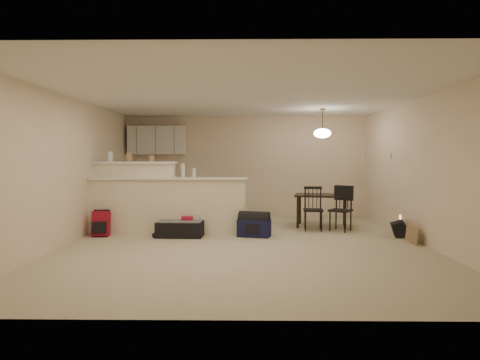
{
  "coord_description": "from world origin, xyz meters",
  "views": [
    {
      "loc": [
        0.01,
        -7.28,
        1.47
      ],
      "look_at": [
        -0.1,
        0.7,
        1.05
      ],
      "focal_mm": 32.0,
      "sensor_mm": 36.0,
      "label": 1
    }
  ],
  "objects_px": {
    "suitcase": "(181,229)",
    "dining_chair_near": "(313,209)",
    "pendant_lamp": "(322,133)",
    "red_backpack": "(101,224)",
    "black_daypack": "(399,229)",
    "navy_duffel": "(254,228)",
    "dining_chair_far": "(341,209)",
    "dining_table": "(322,198)"
  },
  "relations": [
    {
      "from": "dining_chair_far",
      "to": "suitcase",
      "type": "bearing_deg",
      "value": -133.64
    },
    {
      "from": "black_daypack",
      "to": "dining_chair_far",
      "type": "bearing_deg",
      "value": 70.18
    },
    {
      "from": "red_backpack",
      "to": "dining_chair_far",
      "type": "bearing_deg",
      "value": 3.49
    },
    {
      "from": "navy_duffel",
      "to": "dining_chair_far",
      "type": "bearing_deg",
      "value": 32.49
    },
    {
      "from": "navy_duffel",
      "to": "dining_chair_near",
      "type": "bearing_deg",
      "value": 43.13
    },
    {
      "from": "red_backpack",
      "to": "navy_duffel",
      "type": "bearing_deg",
      "value": -4.01
    },
    {
      "from": "suitcase",
      "to": "navy_duffel",
      "type": "xyz_separation_m",
      "value": [
        1.37,
        0.0,
        0.02
      ]
    },
    {
      "from": "pendant_lamp",
      "to": "suitcase",
      "type": "xyz_separation_m",
      "value": [
        -2.83,
        -1.15,
        -1.85
      ]
    },
    {
      "from": "pendant_lamp",
      "to": "dining_table",
      "type": "bearing_deg",
      "value": 45.0
    },
    {
      "from": "dining_chair_far",
      "to": "black_daypack",
      "type": "bearing_deg",
      "value": 2.89
    },
    {
      "from": "pendant_lamp",
      "to": "dining_chair_far",
      "type": "bearing_deg",
      "value": -62.9
    },
    {
      "from": "dining_chair_far",
      "to": "pendant_lamp",
      "type": "bearing_deg",
      "value": 152.44
    },
    {
      "from": "red_backpack",
      "to": "suitcase",
      "type": "bearing_deg",
      "value": -4.01
    },
    {
      "from": "navy_duffel",
      "to": "black_daypack",
      "type": "height_order",
      "value": "navy_duffel"
    },
    {
      "from": "dining_table",
      "to": "dining_chair_far",
      "type": "xyz_separation_m",
      "value": [
        0.28,
        -0.55,
        -0.16
      ]
    },
    {
      "from": "red_backpack",
      "to": "black_daypack",
      "type": "height_order",
      "value": "red_backpack"
    },
    {
      "from": "dining_chair_near",
      "to": "suitcase",
      "type": "bearing_deg",
      "value": -159.1
    },
    {
      "from": "red_backpack",
      "to": "dining_chair_near",
      "type": "bearing_deg",
      "value": 5.63
    },
    {
      "from": "dining_chair_near",
      "to": "black_daypack",
      "type": "xyz_separation_m",
      "value": [
        1.48,
        -0.69,
        -0.3
      ]
    },
    {
      "from": "dining_table",
      "to": "dining_chair_far",
      "type": "height_order",
      "value": "dining_chair_far"
    },
    {
      "from": "pendant_lamp",
      "to": "suitcase",
      "type": "distance_m",
      "value": 3.57
    },
    {
      "from": "dining_table",
      "to": "red_backpack",
      "type": "xyz_separation_m",
      "value": [
        -4.32,
        -1.15,
        -0.37
      ]
    },
    {
      "from": "black_daypack",
      "to": "pendant_lamp",
      "type": "bearing_deg",
      "value": 59.51
    },
    {
      "from": "suitcase",
      "to": "pendant_lamp",
      "type": "bearing_deg",
      "value": 24.88
    },
    {
      "from": "navy_duffel",
      "to": "black_daypack",
      "type": "bearing_deg",
      "value": 13.25
    },
    {
      "from": "dining_chair_far",
      "to": "red_backpack",
      "type": "distance_m",
      "value": 4.64
    },
    {
      "from": "pendant_lamp",
      "to": "black_daypack",
      "type": "height_order",
      "value": "pendant_lamp"
    },
    {
      "from": "pendant_lamp",
      "to": "navy_duffel",
      "type": "xyz_separation_m",
      "value": [
        -1.45,
        -1.15,
        -1.83
      ]
    },
    {
      "from": "red_backpack",
      "to": "pendant_lamp",
      "type": "bearing_deg",
      "value": 10.95
    },
    {
      "from": "dining_table",
      "to": "navy_duffel",
      "type": "bearing_deg",
      "value": -130.17
    },
    {
      "from": "suitcase",
      "to": "red_backpack",
      "type": "distance_m",
      "value": 1.49
    },
    {
      "from": "dining_chair_near",
      "to": "suitcase",
      "type": "height_order",
      "value": "dining_chair_near"
    },
    {
      "from": "dining_table",
      "to": "dining_chair_near",
      "type": "distance_m",
      "value": 0.55
    },
    {
      "from": "navy_duffel",
      "to": "black_daypack",
      "type": "distance_m",
      "value": 2.69
    },
    {
      "from": "dining_chair_far",
      "to": "black_daypack",
      "type": "distance_m",
      "value": 1.17
    },
    {
      "from": "red_backpack",
      "to": "black_daypack",
      "type": "xyz_separation_m",
      "value": [
        5.55,
        0.0,
        -0.09
      ]
    },
    {
      "from": "red_backpack",
      "to": "navy_duffel",
      "type": "distance_m",
      "value": 2.87
    },
    {
      "from": "suitcase",
      "to": "dining_chair_near",
      "type": "bearing_deg",
      "value": 17.68
    },
    {
      "from": "dining_table",
      "to": "pendant_lamp",
      "type": "xyz_separation_m",
      "value": [
        -0.0,
        -0.0,
        1.38
      ]
    },
    {
      "from": "dining_table",
      "to": "suitcase",
      "type": "height_order",
      "value": "dining_table"
    },
    {
      "from": "suitcase",
      "to": "black_daypack",
      "type": "xyz_separation_m",
      "value": [
        4.06,
        0.0,
        -0.0
      ]
    },
    {
      "from": "navy_duffel",
      "to": "suitcase",
      "type": "bearing_deg",
      "value": -166.75
    }
  ]
}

